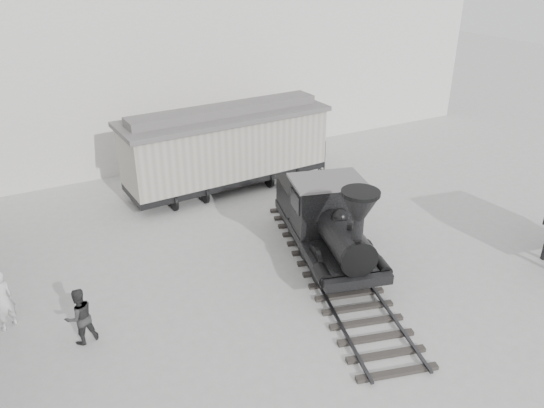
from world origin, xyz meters
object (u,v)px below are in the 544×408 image
locomotive (329,226)px  visitor_a (2,301)px  visitor_b (80,316)px  boxcar (226,146)px

locomotive → visitor_a: size_ratio=5.60×
locomotive → visitor_b: size_ratio=6.25×
boxcar → visitor_b: 10.41m
visitor_a → locomotive: bearing=141.9°
boxcar → locomotive: bearing=-88.9°
boxcar → visitor_b: size_ratio=5.57×
boxcar → visitor_b: boxcar is taller
boxcar → visitor_b: bearing=-138.1°
boxcar → visitor_a: (-9.04, -5.76, -0.99)m
visitor_a → boxcar: bearing=-178.4°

